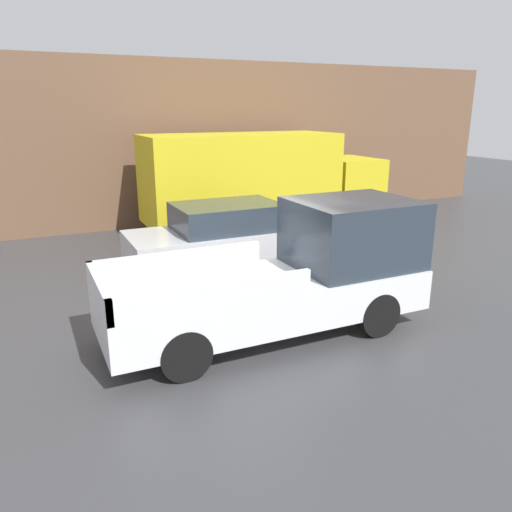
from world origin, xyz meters
The scene contains 5 objects.
ground_plane centered at (0.00, 0.00, 0.00)m, with size 60.00×60.00×0.00m, color #3D3D3F.
building_wall centered at (0.00, 8.23, 2.67)m, with size 28.00×0.15×5.33m.
pickup_truck centered at (0.23, -0.92, 1.03)m, with size 5.57×1.96×2.24m.
car centered at (0.30, 2.67, 0.85)m, with size 4.44×1.95×1.65m.
delivery_truck centered at (2.87, 6.08, 1.66)m, with size 7.79×2.36×3.06m.
Camera 1 is at (-3.90, -8.07, 3.79)m, focal length 35.00 mm.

